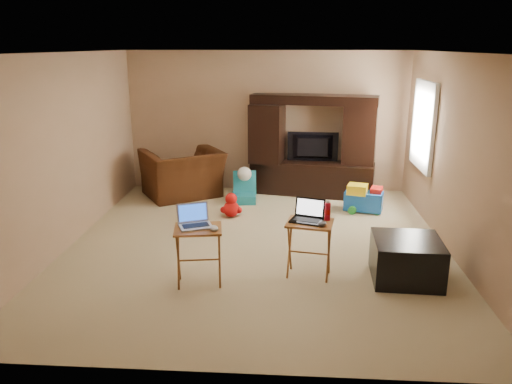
# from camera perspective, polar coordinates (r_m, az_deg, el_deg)

# --- Properties ---
(floor) EXTENTS (5.50, 5.50, 0.00)m
(floor) POSITION_cam_1_polar(r_m,az_deg,el_deg) (6.76, 0.11, -6.03)
(floor) COLOR beige
(floor) RESTS_ON ground
(ceiling) EXTENTS (5.50, 5.50, 0.00)m
(ceiling) POSITION_cam_1_polar(r_m,az_deg,el_deg) (6.24, 0.13, 15.67)
(ceiling) COLOR silver
(ceiling) RESTS_ON ground
(wall_back) EXTENTS (5.00, 0.00, 5.00)m
(wall_back) POSITION_cam_1_polar(r_m,az_deg,el_deg) (9.09, 1.26, 8.01)
(wall_back) COLOR tan
(wall_back) RESTS_ON ground
(wall_front) EXTENTS (5.00, 0.00, 5.00)m
(wall_front) POSITION_cam_1_polar(r_m,az_deg,el_deg) (3.75, -2.62, -4.43)
(wall_front) COLOR tan
(wall_front) RESTS_ON ground
(wall_left) EXTENTS (0.00, 5.50, 5.50)m
(wall_left) POSITION_cam_1_polar(r_m,az_deg,el_deg) (7.00, -20.81, 4.39)
(wall_left) COLOR tan
(wall_left) RESTS_ON ground
(wall_right) EXTENTS (0.00, 5.50, 5.50)m
(wall_right) POSITION_cam_1_polar(r_m,az_deg,el_deg) (6.71, 22.00, 3.77)
(wall_right) COLOR tan
(wall_right) RESTS_ON ground
(window_pane) EXTENTS (0.00, 1.20, 1.20)m
(window_pane) POSITION_cam_1_polar(r_m,az_deg,el_deg) (8.14, 18.72, 7.22)
(window_pane) COLOR white
(window_pane) RESTS_ON ground
(window_frame) EXTENTS (0.06, 1.14, 1.34)m
(window_frame) POSITION_cam_1_polar(r_m,az_deg,el_deg) (8.14, 18.58, 7.23)
(window_frame) COLOR white
(window_frame) RESTS_ON ground
(entertainment_center) EXTENTS (2.23, 0.96, 1.77)m
(entertainment_center) POSITION_cam_1_polar(r_m,az_deg,el_deg) (8.86, 6.51, 5.28)
(entertainment_center) COLOR black
(entertainment_center) RESTS_ON floor
(television) EXTENTS (0.90, 0.17, 0.52)m
(television) POSITION_cam_1_polar(r_m,az_deg,el_deg) (8.89, 6.49, 5.09)
(television) COLOR black
(television) RESTS_ON entertainment_center
(recliner) EXTENTS (1.66, 1.61, 0.82)m
(recliner) POSITION_cam_1_polar(r_m,az_deg,el_deg) (8.87, -8.38, 2.10)
(recliner) COLOR #42200E
(recliner) RESTS_ON floor
(child_rocker) EXTENTS (0.44, 0.49, 0.52)m
(child_rocker) POSITION_cam_1_polar(r_m,az_deg,el_deg) (8.47, -1.39, 0.53)
(child_rocker) COLOR #166F7D
(child_rocker) RESTS_ON floor
(plush_toy) EXTENTS (0.35, 0.29, 0.39)m
(plush_toy) POSITION_cam_1_polar(r_m,az_deg,el_deg) (7.77, -2.84, -1.47)
(plush_toy) COLOR red
(plush_toy) RESTS_ON floor
(push_toy) EXTENTS (0.70, 0.59, 0.45)m
(push_toy) POSITION_cam_1_polar(r_m,az_deg,el_deg) (8.20, 12.21, -0.64)
(push_toy) COLOR blue
(push_toy) RESTS_ON floor
(ottoman) EXTENTS (0.79, 0.79, 0.48)m
(ottoman) POSITION_cam_1_polar(r_m,az_deg,el_deg) (5.98, 16.80, -7.39)
(ottoman) COLOR black
(ottoman) RESTS_ON floor
(tray_table_left) EXTENTS (0.57, 0.48, 0.67)m
(tray_table_left) POSITION_cam_1_polar(r_m,az_deg,el_deg) (5.61, -6.54, -7.31)
(tray_table_left) COLOR brown
(tray_table_left) RESTS_ON floor
(tray_table_right) EXTENTS (0.58, 0.49, 0.67)m
(tray_table_right) POSITION_cam_1_polar(r_m,az_deg,el_deg) (5.79, 6.07, -6.53)
(tray_table_right) COLOR #9C6525
(tray_table_right) RESTS_ON floor
(laptop_left) EXTENTS (0.43, 0.40, 0.24)m
(laptop_left) POSITION_cam_1_polar(r_m,az_deg,el_deg) (5.48, -6.95, -2.82)
(laptop_left) COLOR #BABABF
(laptop_left) RESTS_ON tray_table_left
(laptop_right) EXTENTS (0.42, 0.38, 0.24)m
(laptop_right) POSITION_cam_1_polar(r_m,az_deg,el_deg) (5.65, 5.80, -2.21)
(laptop_right) COLOR black
(laptop_right) RESTS_ON tray_table_right
(mouse_left) EXTENTS (0.13, 0.16, 0.06)m
(mouse_left) POSITION_cam_1_polar(r_m,az_deg,el_deg) (5.38, -4.80, -4.16)
(mouse_left) COLOR silver
(mouse_left) RESTS_ON tray_table_left
(mouse_right) EXTENTS (0.13, 0.16, 0.06)m
(mouse_right) POSITION_cam_1_polar(r_m,az_deg,el_deg) (5.56, 7.57, -3.60)
(mouse_right) COLOR #3B3A3F
(mouse_right) RESTS_ON tray_table_right
(water_bottle) EXTENTS (0.07, 0.07, 0.20)m
(water_bottle) POSITION_cam_1_polar(r_m,az_deg,el_deg) (5.73, 8.18, -2.23)
(water_bottle) COLOR red
(water_bottle) RESTS_ON tray_table_right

